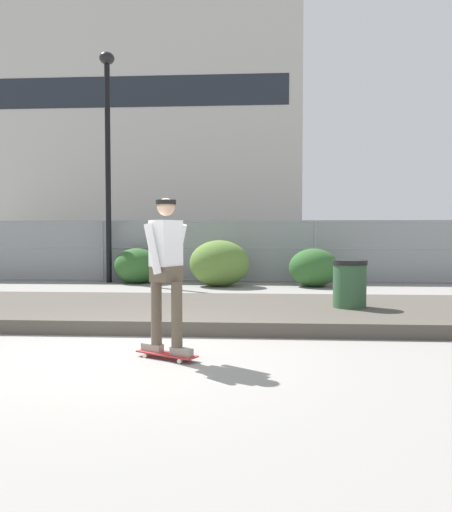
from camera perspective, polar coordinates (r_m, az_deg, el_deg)
The scene contains 13 objects.
ground_plane at distance 6.58m, azimuth -10.48°, elevation -10.67°, with size 120.00×120.00×0.00m, color gray.
gravel_berm at distance 9.32m, azimuth -6.09°, elevation -6.00°, with size 14.52×3.51×0.22m, color #4C473F.
skateboard at distance 6.32m, azimuth -6.54°, elevation -10.68°, with size 0.80×0.55×0.07m.
skater at distance 6.16m, azimuth -6.59°, elevation -0.96°, with size 0.68×0.62×1.84m.
chain_fence at distance 15.51m, azimuth -2.07°, elevation 0.54°, with size 19.23×0.06×1.85m.
street_lamp at distance 15.99m, azimuth -12.88°, elevation 12.32°, with size 0.44×0.44×6.76m.
parked_car_near at distance 19.52m, azimuth -14.75°, elevation 0.62°, with size 4.51×2.16×1.66m.
parked_car_mid at distance 18.83m, azimuth 4.87°, elevation 0.63°, with size 4.50×2.16×1.66m.
library_building at distance 49.51m, azimuth -8.62°, elevation 13.06°, with size 27.53×10.56×20.89m.
shrub_left at distance 15.40m, azimuth -9.76°, elevation -1.06°, with size 1.33×1.09×1.03m.
shrub_center at distance 14.34m, azimuth -0.74°, elevation -0.80°, with size 1.65×1.35×1.28m.
shrub_right at distance 14.42m, azimuth 9.63°, elevation -1.27°, with size 1.36×1.12×1.05m.
trash_bin at distance 9.14m, azimuth 13.43°, elevation -3.64°, with size 0.59×0.59×1.03m.
Camera 1 is at (1.60, -6.20, 1.52)m, focal length 36.38 mm.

